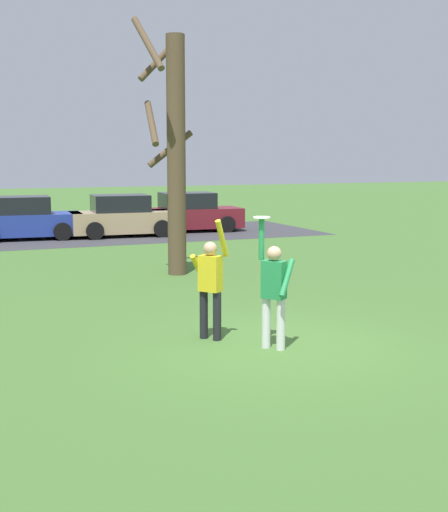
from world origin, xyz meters
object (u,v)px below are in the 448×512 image
person_catcher (274,288)px  frisbee_disc (262,217)px  parked_car_blue (24,220)px  person_defender (210,282)px  parked_car_maroon (190,214)px  bare_tree_tall (174,149)px  parked_car_tan (123,217)px

person_catcher → frisbee_disc: 1.13m
person_catcher → parked_car_blue: size_ratio=0.49×
person_defender → parked_car_blue: (-1.12, 16.00, -0.25)m
person_defender → parked_car_blue: bearing=146.7°
person_defender → parked_car_maroon: size_ratio=0.48×
person_catcher → parked_car_maroon: bearing=-52.9°
parked_car_blue → bare_tree_tall: bare_tree_tall is taller
person_defender → parked_car_tan: 15.81m
frisbee_disc → parked_car_maroon: bearing=73.8°
frisbee_disc → parked_car_maroon: 17.75m
person_catcher → parked_car_maroon: (4.81, 17.17, -0.25)m
person_defender → parked_car_blue: 16.05m
person_defender → bare_tree_tall: bare_tree_tall is taller
frisbee_disc → parked_car_maroon: (4.95, 16.99, -1.37)m
person_catcher → frisbee_disc: size_ratio=7.86×
frisbee_disc → parked_car_blue: bearing=95.8°
frisbee_disc → bare_tree_tall: 7.35m
person_defender → parked_car_tan: (2.56, 15.60, -0.25)m
parked_car_blue → parked_car_tan: 3.70m
parked_car_tan → parked_car_maroon: 3.03m
person_catcher → bare_tree_tall: bearing=-43.8°
frisbee_disc → parked_car_blue: (-1.69, 16.76, -1.37)m
frisbee_disc → parked_car_blue: size_ratio=0.06×
bare_tree_tall → parked_car_tan: bearing=83.8°
parked_car_blue → parked_car_maroon: bearing=6.2°
person_catcher → parked_car_blue: bearing=-31.1°
frisbee_disc → bare_tree_tall: bearing=82.2°
person_defender → parked_car_tan: bearing=133.4°
person_defender → frisbee_disc: (0.57, -0.75, 1.11)m
parked_car_tan → parked_car_maroon: same height
person_catcher → bare_tree_tall: 7.76m
person_catcher → person_defender: (-0.71, 0.93, -0.00)m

